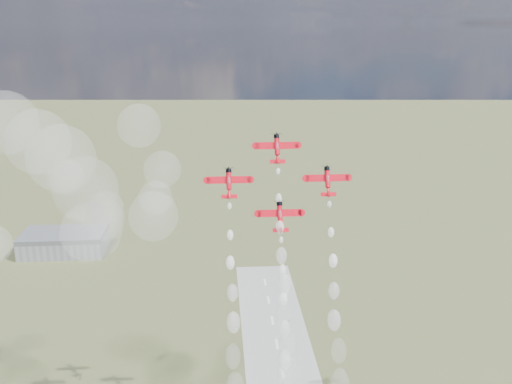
{
  "coord_description": "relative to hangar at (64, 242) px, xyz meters",
  "views": [
    {
      "loc": [
        -24.06,
        -136.53,
        135.28
      ],
      "look_at": [
        -14.22,
        0.88,
        92.27
      ],
      "focal_mm": 38.0,
      "sensor_mm": 36.0,
      "label": 1
    }
  ],
  "objects": [
    {
      "name": "hangar",
      "position": [
        0.0,
        0.0,
        0.0
      ],
      "size": [
        50.0,
        28.0,
        13.0
      ],
      "color": "gray",
      "rests_on": "ground"
    },
    {
      "name": "plane_lead",
      "position": [
        111.78,
        -174.83,
        96.71
      ],
      "size": [
        11.59,
        6.04,
        7.59
      ],
      "rotation": [
        1.07,
        0.0,
        0.0
      ],
      "color": "red",
      "rests_on": "ground"
    },
    {
      "name": "plane_left",
      "position": [
        98.59,
        -179.22,
        88.58
      ],
      "size": [
        11.59,
        6.04,
        7.59
      ],
      "rotation": [
        1.07,
        0.0,
        0.0
      ],
      "color": "red",
      "rests_on": "ground"
    },
    {
      "name": "plane_right",
      "position": [
        124.98,
        -179.22,
        88.58
      ],
      "size": [
        11.59,
        6.04,
        7.59
      ],
      "rotation": [
        1.07,
        0.0,
        0.0
      ],
      "color": "red",
      "rests_on": "ground"
    },
    {
      "name": "plane_slot",
      "position": [
        111.78,
        -183.62,
        80.46
      ],
      "size": [
        11.59,
        6.04,
        7.59
      ],
      "rotation": [
        1.07,
        0.0,
        0.0
      ],
      "color": "red",
      "rests_on": "ground"
    },
    {
      "name": "smoke_trail_lead",
      "position": [
        112.0,
        -197.83,
        54.46
      ],
      "size": [
        5.1,
        28.22,
        48.82
      ],
      "color": "white",
      "rests_on": "plane_lead"
    },
    {
      "name": "smoke_trail_left",
      "position": [
        98.73,
        -202.25,
        46.33
      ],
      "size": [
        5.1,
        27.98,
        48.6
      ],
      "color": "white",
      "rests_on": "plane_left"
    },
    {
      "name": "smoke_trail_right",
      "position": [
        125.02,
        -202.34,
        45.71
      ],
      "size": [
        5.1,
        28.6,
        49.62
      ],
      "color": "white",
      "rests_on": "plane_right"
    },
    {
      "name": "drifted_smoke_cloud",
      "position": [
        50.92,
        -152.64,
        84.43
      ],
      "size": [
        64.11,
        38.57,
        49.98
      ],
      "color": "white",
      "rests_on": "ground"
    }
  ]
}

